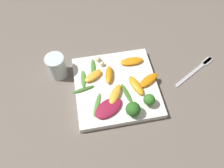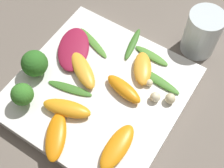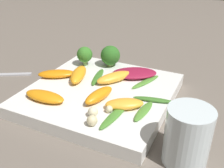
% 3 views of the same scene
% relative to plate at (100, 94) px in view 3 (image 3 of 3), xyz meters
% --- Properties ---
extents(ground_plane, '(2.40, 2.40, 0.00)m').
position_rel_plate_xyz_m(ground_plane, '(0.00, 0.00, -0.01)').
color(ground_plane, '#6B6056').
extents(plate, '(0.26, 0.26, 0.02)m').
position_rel_plate_xyz_m(plate, '(0.00, 0.00, 0.00)').
color(plate, white).
rests_on(plate, ground_plane).
extents(drinking_glass, '(0.06, 0.06, 0.08)m').
position_rel_plate_xyz_m(drinking_glass, '(-0.09, -0.18, 0.03)').
color(drinking_glass, silver).
rests_on(drinking_glass, ground_plane).
extents(radicchio_leaf_0, '(0.09, 0.11, 0.01)m').
position_rel_plate_xyz_m(radicchio_leaf_0, '(0.08, -0.04, 0.02)').
color(radicchio_leaf_0, maroon).
rests_on(radicchio_leaf_0, plate).
extents(orange_segment_0, '(0.08, 0.05, 0.02)m').
position_rel_plate_xyz_m(orange_segment_0, '(0.02, 0.06, 0.02)').
color(orange_segment_0, orange).
rests_on(orange_segment_0, plate).
extents(orange_segment_1, '(0.07, 0.04, 0.02)m').
position_rel_plate_xyz_m(orange_segment_1, '(-0.04, -0.02, 0.02)').
color(orange_segment_1, orange).
rests_on(orange_segment_1, plate).
extents(orange_segment_2, '(0.06, 0.08, 0.01)m').
position_rel_plate_xyz_m(orange_segment_2, '(0.01, 0.10, 0.02)').
color(orange_segment_2, orange).
rests_on(orange_segment_2, plate).
extents(orange_segment_3, '(0.03, 0.08, 0.01)m').
position_rel_plate_xyz_m(orange_segment_3, '(-0.08, 0.07, 0.02)').
color(orange_segment_3, orange).
rests_on(orange_segment_3, plate).
extents(orange_segment_4, '(0.08, 0.07, 0.02)m').
position_rel_plate_xyz_m(orange_segment_4, '(0.04, -0.01, 0.02)').
color(orange_segment_4, '#FCAD33').
rests_on(orange_segment_4, plate).
extents(orange_segment_5, '(0.06, 0.07, 0.02)m').
position_rel_plate_xyz_m(orange_segment_5, '(-0.04, -0.07, 0.02)').
color(orange_segment_5, '#FCAD33').
rests_on(orange_segment_5, plate).
extents(broccoli_floret_0, '(0.04, 0.04, 0.05)m').
position_rel_plate_xyz_m(broccoli_floret_0, '(0.11, 0.03, 0.04)').
color(broccoli_floret_0, '#7A9E51').
rests_on(broccoli_floret_0, plate).
extents(broccoli_floret_1, '(0.04, 0.04, 0.04)m').
position_rel_plate_xyz_m(broccoli_floret_1, '(0.08, 0.08, 0.04)').
color(broccoli_floret_1, '#84AD5B').
rests_on(broccoli_floret_1, plate).
extents(arugula_sprig_0, '(0.03, 0.07, 0.01)m').
position_rel_plate_xyz_m(arugula_sprig_0, '(-0.00, -0.11, 0.02)').
color(arugula_sprig_0, '#3D7528').
rests_on(arugula_sprig_0, plate).
extents(arugula_sprig_1, '(0.07, 0.02, 0.01)m').
position_rel_plate_xyz_m(arugula_sprig_1, '(-0.04, -0.10, 0.01)').
color(arugula_sprig_1, '#518E33').
rests_on(arugula_sprig_1, plate).
extents(arugula_sprig_2, '(0.08, 0.03, 0.00)m').
position_rel_plate_xyz_m(arugula_sprig_2, '(0.04, 0.03, 0.01)').
color(arugula_sprig_2, '#3D7528').
rests_on(arugula_sprig_2, plate).
extents(arugula_sprig_3, '(0.08, 0.04, 0.00)m').
position_rel_plate_xyz_m(arugula_sprig_3, '(0.06, -0.07, 0.01)').
color(arugula_sprig_3, '#518E33').
rests_on(arugula_sprig_3, plate).
extents(arugula_sprig_4, '(0.09, 0.02, 0.01)m').
position_rel_plate_xyz_m(arugula_sprig_4, '(-0.07, -0.06, 0.02)').
color(arugula_sprig_4, '#47842D').
rests_on(arugula_sprig_4, plate).
extents(macadamia_nut_0, '(0.02, 0.02, 0.02)m').
position_rel_plate_xyz_m(macadamia_nut_0, '(-0.11, -0.04, 0.02)').
color(macadamia_nut_0, beige).
rests_on(macadamia_nut_0, plate).
extents(macadamia_nut_1, '(0.01, 0.01, 0.01)m').
position_rel_plate_xyz_m(macadamia_nut_1, '(-0.06, -0.05, 0.02)').
color(macadamia_nut_1, beige).
rests_on(macadamia_nut_1, plate).
extents(macadamia_nut_2, '(0.02, 0.02, 0.02)m').
position_rel_plate_xyz_m(macadamia_nut_2, '(-0.09, -0.03, 0.02)').
color(macadamia_nut_2, beige).
rests_on(macadamia_nut_2, plate).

